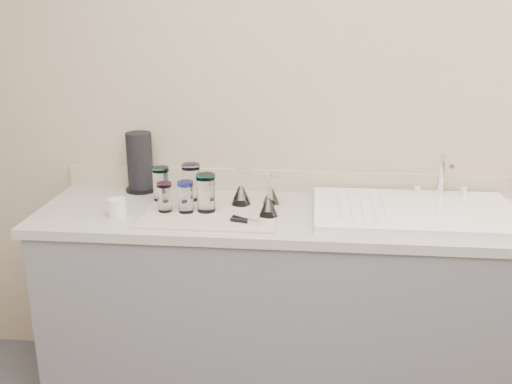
# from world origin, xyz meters

# --- Properties ---
(room_envelope) EXTENTS (3.54, 3.50, 2.52)m
(room_envelope) POSITION_xyz_m (0.00, 0.00, 1.56)
(room_envelope) COLOR #49494E
(room_envelope) RESTS_ON ground
(counter_unit) EXTENTS (2.06, 0.62, 0.90)m
(counter_unit) POSITION_xyz_m (0.00, 1.20, 0.45)
(counter_unit) COLOR slate
(counter_unit) RESTS_ON ground
(sink_unit) EXTENTS (0.82, 0.50, 0.22)m
(sink_unit) POSITION_xyz_m (0.55, 1.20, 0.92)
(sink_unit) COLOR white
(sink_unit) RESTS_ON counter_unit
(dish_towel) EXTENTS (0.55, 0.42, 0.01)m
(dish_towel) POSITION_xyz_m (-0.29, 1.15, 0.90)
(dish_towel) COLOR beige
(dish_towel) RESTS_ON counter_unit
(tumbler_teal) EXTENTS (0.08, 0.08, 0.15)m
(tumbler_teal) POSITION_xyz_m (-0.53, 1.28, 0.98)
(tumbler_teal) COLOR white
(tumbler_teal) RESTS_ON dish_towel
(tumbler_cyan) EXTENTS (0.08, 0.08, 0.16)m
(tumbler_cyan) POSITION_xyz_m (-0.40, 1.30, 0.99)
(tumbler_cyan) COLOR white
(tumbler_cyan) RESTS_ON dish_towel
(tumbler_magenta) EXTENTS (0.06, 0.06, 0.12)m
(tumbler_magenta) POSITION_xyz_m (-0.48, 1.14, 0.97)
(tumbler_magenta) COLOR white
(tumbler_magenta) RESTS_ON dish_towel
(tumbler_blue) EXTENTS (0.07, 0.07, 0.13)m
(tumbler_blue) POSITION_xyz_m (-0.39, 1.14, 0.97)
(tumbler_blue) COLOR white
(tumbler_blue) RESTS_ON dish_towel
(tumbler_lavender) EXTENTS (0.08, 0.08, 0.16)m
(tumbler_lavender) POSITION_xyz_m (-0.31, 1.16, 0.99)
(tumbler_lavender) COLOR white
(tumbler_lavender) RESTS_ON dish_towel
(goblet_back_left) EXTENTS (0.08, 0.08, 0.15)m
(goblet_back_left) POSITION_xyz_m (-0.18, 1.26, 0.96)
(goblet_back_left) COLOR white
(goblet_back_left) RESTS_ON dish_towel
(goblet_back_right) EXTENTS (0.07, 0.07, 0.13)m
(goblet_back_right) POSITION_xyz_m (-0.05, 1.28, 0.95)
(goblet_back_right) COLOR white
(goblet_back_right) RESTS_ON dish_towel
(goblet_front_right) EXTENTS (0.08, 0.08, 0.14)m
(goblet_front_right) POSITION_xyz_m (-0.05, 1.13, 0.95)
(goblet_front_right) COLOR white
(goblet_front_right) RESTS_ON dish_towel
(can_opener) EXTENTS (0.13, 0.08, 0.02)m
(can_opener) POSITION_xyz_m (-0.13, 1.04, 0.92)
(can_opener) COLOR silver
(can_opener) RESTS_ON dish_towel
(white_mug) EXTENTS (0.11, 0.10, 0.08)m
(white_mug) POSITION_xyz_m (-0.67, 1.08, 0.94)
(white_mug) COLOR silver
(white_mug) RESTS_ON counter_unit
(paper_towel_roll) EXTENTS (0.15, 0.15, 0.28)m
(paper_towel_roll) POSITION_xyz_m (-0.67, 1.43, 1.04)
(paper_towel_roll) COLOR black
(paper_towel_roll) RESTS_ON counter_unit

